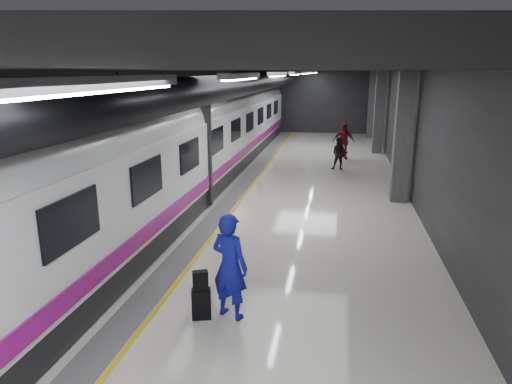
{
  "coord_description": "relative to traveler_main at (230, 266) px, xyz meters",
  "views": [
    {
      "loc": [
        2.37,
        -14.29,
        4.49
      ],
      "look_at": [
        0.27,
        -2.72,
        1.35
      ],
      "focal_mm": 32.0,
      "sensor_mm": 36.0,
      "label": 1
    }
  ],
  "objects": [
    {
      "name": "traveler_far_b",
      "position": [
        2.13,
        16.55,
        -0.09
      ],
      "size": [
        1.14,
        0.6,
        1.85
      ],
      "primitive_type": "imported",
      "rotation": [
        0.0,
        0.0,
        0.15
      ],
      "color": "maroon",
      "rests_on": "ground"
    },
    {
      "name": "platform_hall",
      "position": [
        -0.8,
        7.73,
        2.52
      ],
      "size": [
        10.02,
        40.02,
        4.51
      ],
      "color": "black",
      "rests_on": "ground"
    },
    {
      "name": "shoulder_bag",
      "position": [
        -0.51,
        -0.18,
        -0.25
      ],
      "size": [
        0.32,
        0.25,
        0.37
      ],
      "primitive_type": "cube",
      "rotation": [
        0.0,
        0.0,
        0.41
      ],
      "color": "black",
      "rests_on": "suitcase_main"
    },
    {
      "name": "suitcase_main",
      "position": [
        -0.51,
        -0.17,
        -0.72
      ],
      "size": [
        0.4,
        0.31,
        0.58
      ],
      "primitive_type": "cube",
      "rotation": [
        0.0,
        0.0,
        0.28
      ],
      "color": "black",
      "rests_on": "ground"
    },
    {
      "name": "traveler_main",
      "position": [
        0.0,
        0.0,
        0.0
      ],
      "size": [
        0.87,
        0.72,
        2.03
      ],
      "primitive_type": "imported",
      "rotation": [
        0.0,
        0.0,
        2.77
      ],
      "color": "#1A1AC4",
      "rests_on": "ground"
    },
    {
      "name": "ground",
      "position": [
        -0.52,
        6.77,
        -1.01
      ],
      "size": [
        40.0,
        40.0,
        0.0
      ],
      "primitive_type": "plane",
      "color": "silver",
      "rests_on": "ground"
    },
    {
      "name": "traveler_far_a",
      "position": [
        1.95,
        13.67,
        -0.25
      ],
      "size": [
        0.78,
        0.63,
        1.52
      ],
      "primitive_type": "imported",
      "rotation": [
        0.0,
        0.0,
        -0.08
      ],
      "color": "black",
      "rests_on": "ground"
    },
    {
      "name": "train",
      "position": [
        -3.76,
        6.77,
        1.05
      ],
      "size": [
        3.05,
        38.0,
        4.05
      ],
      "color": "black",
      "rests_on": "ground"
    },
    {
      "name": "suitcase_far",
      "position": [
        2.1,
        17.1,
        -0.79
      ],
      "size": [
        0.31,
        0.21,
        0.44
      ],
      "primitive_type": "cube",
      "rotation": [
        0.0,
        0.0,
        0.07
      ],
      "color": "black",
      "rests_on": "ground"
    }
  ]
}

